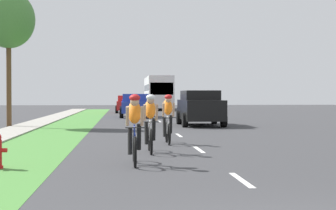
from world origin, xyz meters
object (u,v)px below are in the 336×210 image
at_px(pickup_blue, 136,105).
at_px(street_tree_near, 9,20).
at_px(sedan_red, 127,104).
at_px(bus_white, 158,91).
at_px(suv_black, 200,107).
at_px(cyclist_distant, 168,119).
at_px(cyclist_trailing, 150,123).
at_px(cyclist_lead, 135,129).

relative_size(pickup_blue, street_tree_near, 0.77).
bearing_deg(sedan_red, bus_white, 71.74).
relative_size(pickup_blue, sedan_red, 1.19).
relative_size(suv_black, bus_white, 0.41).
bearing_deg(cyclist_distant, cyclist_trailing, -104.56).
height_order(cyclist_trailing, suv_black, suv_black).
distance_m(cyclist_trailing, street_tree_near, 14.72).
relative_size(cyclist_lead, suv_black, 0.37).
xyz_separation_m(cyclist_distant, pickup_blue, (-0.54, 21.10, 0.02)).
height_order(cyclist_trailing, street_tree_near, street_tree_near).
relative_size(cyclist_lead, cyclist_distant, 1.00).
xyz_separation_m(bus_white, street_tree_near, (-9.33, -31.58, 3.23)).
relative_size(cyclist_trailing, street_tree_near, 0.26).
bearing_deg(cyclist_trailing, bus_white, 86.05).
relative_size(suv_black, sedan_red, 1.09).
xyz_separation_m(cyclist_distant, sedan_red, (-1.08, 31.07, -0.04)).
xyz_separation_m(sedan_red, bus_white, (3.43, 10.39, 1.21)).
xyz_separation_m(suv_black, sedan_red, (-3.59, 20.72, -0.18)).
bearing_deg(cyclist_lead, bus_white, 85.68).
xyz_separation_m(cyclist_trailing, bus_white, (3.05, 44.15, 1.17)).
relative_size(cyclist_trailing, pickup_blue, 0.34).
height_order(cyclist_distant, street_tree_near, street_tree_near).
relative_size(cyclist_lead, cyclist_trailing, 1.00).
bearing_deg(pickup_blue, cyclist_lead, -91.38).
bearing_deg(suv_black, pickup_blue, 105.86).
bearing_deg(sedan_red, cyclist_trailing, -89.36).
bearing_deg(cyclist_lead, street_tree_near, 111.04).
bearing_deg(sedan_red, pickup_blue, -86.91).
distance_m(cyclist_lead, pickup_blue, 26.31).
height_order(suv_black, sedan_red, suv_black).
bearing_deg(cyclist_lead, suv_black, 76.66).
relative_size(suv_black, street_tree_near, 0.71).
relative_size(cyclist_trailing, cyclist_distant, 1.00).
xyz_separation_m(cyclist_trailing, suv_black, (3.21, 13.03, 0.14)).
xyz_separation_m(cyclist_trailing, pickup_blue, (0.16, 23.78, 0.02)).
distance_m(suv_black, sedan_red, 21.03).
relative_size(cyclist_distant, suv_black, 0.37).
xyz_separation_m(cyclist_lead, sedan_red, (0.10, 36.28, -0.04)).
xyz_separation_m(suv_black, bus_white, (-0.16, 31.12, 1.03)).
height_order(sedan_red, street_tree_near, street_tree_near).
distance_m(cyclist_lead, cyclist_distant, 5.33).
height_order(pickup_blue, bus_white, bus_white).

